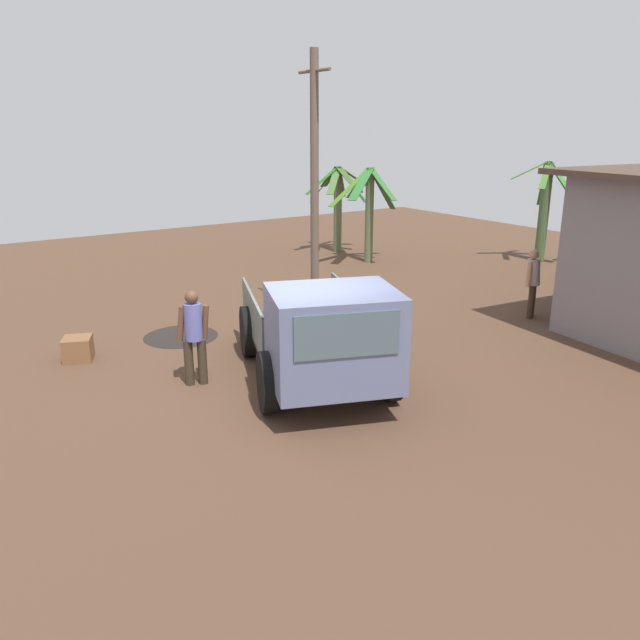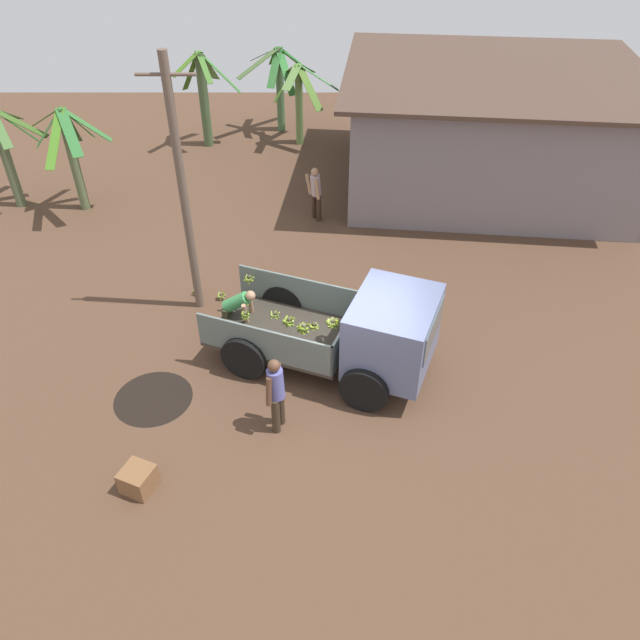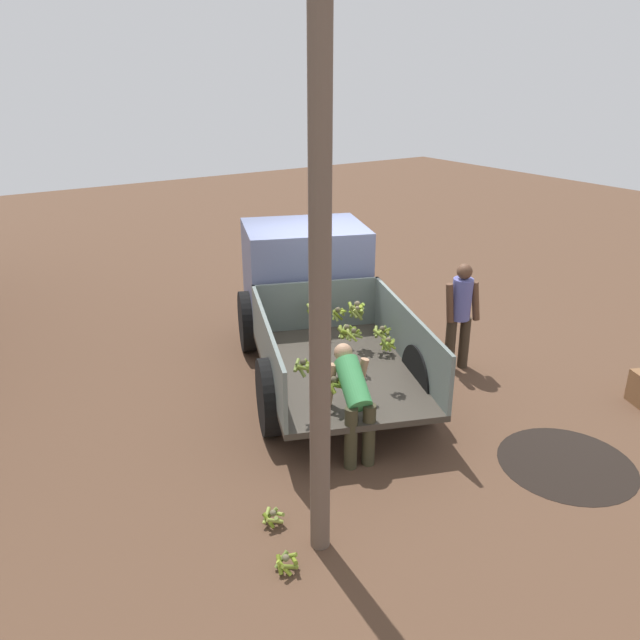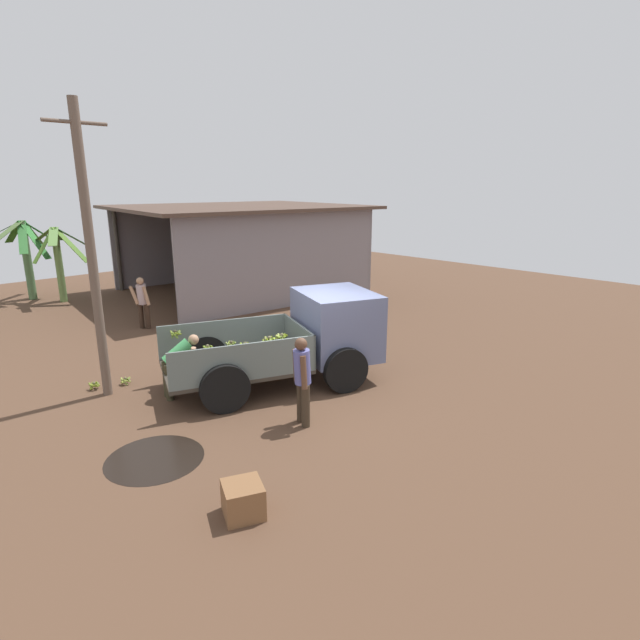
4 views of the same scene
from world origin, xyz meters
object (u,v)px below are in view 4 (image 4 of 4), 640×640
object	(u,v)px
banana_bunch_on_ground_1	(125,380)
wooden_crate_0	(243,500)
cargo_truck	(316,333)
utility_pole	(91,253)
banana_bunch_on_ground_0	(94,385)
person_worker_loading	(178,361)
person_foreground_visitor	(302,377)
person_bystander_near_shed	(142,300)

from	to	relation	value
banana_bunch_on_ground_1	wooden_crate_0	xyz separation A→B (m)	(-0.72, -5.53, 0.13)
cargo_truck	utility_pole	distance (m)	4.90
utility_pole	wooden_crate_0	world-z (taller)	utility_pole
utility_pole	banana_bunch_on_ground_0	bearing A→B (deg)	105.03
person_worker_loading	banana_bunch_on_ground_1	xyz separation A→B (m)	(-0.57, 1.40, -0.67)
banana_bunch_on_ground_0	banana_bunch_on_ground_1	world-z (taller)	banana_bunch_on_ground_0
person_foreground_visitor	wooden_crate_0	bearing A→B (deg)	51.33
banana_bunch_on_ground_0	wooden_crate_0	distance (m)	5.73
utility_pole	person_worker_loading	size ratio (longest dim) A/B	4.52
utility_pole	cargo_truck	bearing A→B (deg)	-31.33
utility_pole	person_bystander_near_shed	size ratio (longest dim) A/B	3.66
banana_bunch_on_ground_1	person_foreground_visitor	bearing A→B (deg)	-68.70
cargo_truck	person_worker_loading	bearing A→B (deg)	177.86
cargo_truck	person_foreground_visitor	world-z (taller)	cargo_truck
person_worker_loading	utility_pole	bearing A→B (deg)	147.72
cargo_truck	person_bystander_near_shed	size ratio (longest dim) A/B	3.13
wooden_crate_0	banana_bunch_on_ground_0	bearing A→B (deg)	88.82
person_foreground_visitor	person_worker_loading	bearing A→B (deg)	-49.34
person_foreground_visitor	banana_bunch_on_ground_1	bearing A→B (deg)	-48.81
wooden_crate_0	utility_pole	bearing A→B (deg)	87.42
person_worker_loading	person_bystander_near_shed	distance (m)	5.63
person_bystander_near_shed	person_foreground_visitor	bearing A→B (deg)	51.38
wooden_crate_0	cargo_truck	bearing A→B (deg)	35.70
banana_bunch_on_ground_0	wooden_crate_0	xyz separation A→B (m)	(-0.12, -5.73, 0.13)
wooden_crate_0	person_bystander_near_shed	bearing A→B (deg)	72.46
utility_pole	wooden_crate_0	bearing A→B (deg)	-92.58
cargo_truck	person_bystander_near_shed	bearing A→B (deg)	120.44
cargo_truck	person_foreground_visitor	size ratio (longest dim) A/B	2.99
person_bystander_near_shed	wooden_crate_0	distance (m)	9.98
person_foreground_visitor	banana_bunch_on_ground_0	distance (m)	4.91
person_worker_loading	cargo_truck	bearing A→B (deg)	-8.08
cargo_truck	banana_bunch_on_ground_1	bearing A→B (deg)	163.43
person_worker_loading	banana_bunch_on_ground_0	xyz separation A→B (m)	(-1.18, 1.60, -0.67)
utility_pole	banana_bunch_on_ground_0	size ratio (longest dim) A/B	24.35
banana_bunch_on_ground_1	wooden_crate_0	world-z (taller)	wooden_crate_0
banana_bunch_on_ground_1	cargo_truck	bearing A→B (deg)	-37.59
person_bystander_near_shed	wooden_crate_0	bearing A→B (deg)	38.63
cargo_truck	banana_bunch_on_ground_0	xyz separation A→B (m)	(-3.97, 2.79, -0.96)
banana_bunch_on_ground_1	wooden_crate_0	bearing A→B (deg)	-97.44
cargo_truck	banana_bunch_on_ground_1	distance (m)	4.35
utility_pole	person_worker_loading	distance (m)	2.71
utility_pole	person_foreground_visitor	distance (m)	4.85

